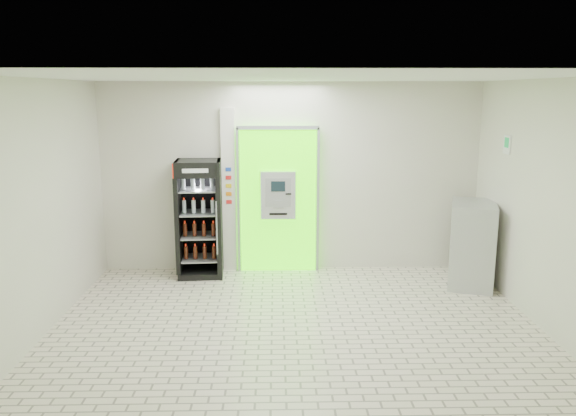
{
  "coord_description": "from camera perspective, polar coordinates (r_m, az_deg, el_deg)",
  "views": [
    {
      "loc": [
        -0.24,
        -6.34,
        2.85
      ],
      "look_at": [
        -0.07,
        1.2,
        1.28
      ],
      "focal_mm": 35.0,
      "sensor_mm": 36.0,
      "label": 1
    }
  ],
  "objects": [
    {
      "name": "exit_sign",
      "position": [
        8.42,
        21.38,
        6.02
      ],
      "size": [
        0.02,
        0.22,
        0.26
      ],
      "color": "white",
      "rests_on": "room_shell"
    },
    {
      "name": "atm_assembly",
      "position": [
        8.92,
        -1.01,
        0.93
      ],
      "size": [
        1.3,
        0.24,
        2.33
      ],
      "color": "#38E500",
      "rests_on": "ground"
    },
    {
      "name": "steel_cabinet",
      "position": [
        8.79,
        18.17,
        -3.49
      ],
      "size": [
        0.9,
        1.08,
        1.25
      ],
      "rotation": [
        0.0,
        0.0,
        -0.31
      ],
      "color": "#AEB1B6",
      "rests_on": "ground"
    },
    {
      "name": "beverage_cooler",
      "position": [
        8.84,
        -8.94,
        -1.28
      ],
      "size": [
        0.72,
        0.67,
        1.82
      ],
      "rotation": [
        0.0,
        0.0,
        0.07
      ],
      "color": "black",
      "rests_on": "ground"
    },
    {
      "name": "room_shell",
      "position": [
        6.43,
        0.86,
        2.76
      ],
      "size": [
        6.0,
        6.0,
        6.0
      ],
      "color": "silver",
      "rests_on": "ground"
    },
    {
      "name": "pillar",
      "position": [
        8.96,
        -6.01,
        1.75
      ],
      "size": [
        0.22,
        0.11,
        2.6
      ],
      "color": "silver",
      "rests_on": "ground"
    },
    {
      "name": "ground",
      "position": [
        6.96,
        0.81,
        -12.4
      ],
      "size": [
        6.0,
        6.0,
        0.0
      ],
      "primitive_type": "plane",
      "color": "beige",
      "rests_on": "ground"
    }
  ]
}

